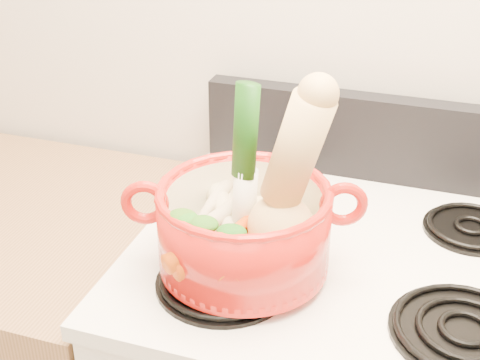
% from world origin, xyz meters
% --- Properties ---
extents(wall_back, '(3.50, 0.02, 2.60)m').
position_xyz_m(wall_back, '(0.00, 1.75, 1.30)').
color(wall_back, beige).
rests_on(wall_back, floor).
extents(cooktop, '(0.78, 0.67, 0.03)m').
position_xyz_m(cooktop, '(0.00, 1.40, 0.93)').
color(cooktop, white).
rests_on(cooktop, stove_body).
extents(control_backsplash, '(0.76, 0.05, 0.18)m').
position_xyz_m(control_backsplash, '(0.00, 1.70, 1.04)').
color(control_backsplash, black).
rests_on(control_backsplash, cooktop).
extents(burner_front_left, '(0.22, 0.22, 0.02)m').
position_xyz_m(burner_front_left, '(-0.19, 1.24, 0.96)').
color(burner_front_left, black).
rests_on(burner_front_left, cooktop).
extents(burner_front_right, '(0.22, 0.22, 0.02)m').
position_xyz_m(burner_front_right, '(0.19, 1.24, 0.96)').
color(burner_front_right, black).
rests_on(burner_front_right, cooktop).
extents(burner_back_left, '(0.17, 0.17, 0.02)m').
position_xyz_m(burner_back_left, '(-0.19, 1.54, 0.96)').
color(burner_back_left, black).
rests_on(burner_back_left, cooktop).
extents(burner_back_right, '(0.17, 0.17, 0.02)m').
position_xyz_m(burner_back_right, '(0.19, 1.54, 0.96)').
color(burner_back_right, black).
rests_on(burner_back_right, cooktop).
extents(dutch_oven, '(0.35, 0.35, 0.14)m').
position_xyz_m(dutch_oven, '(-0.17, 1.28, 1.04)').
color(dutch_oven, '#B7170F').
rests_on(dutch_oven, burner_front_left).
extents(pot_handle_left, '(0.08, 0.04, 0.08)m').
position_xyz_m(pot_handle_left, '(-0.32, 1.24, 1.08)').
color(pot_handle_left, '#B7170F').
rests_on(pot_handle_left, dutch_oven).
extents(pot_handle_right, '(0.08, 0.04, 0.08)m').
position_xyz_m(pot_handle_right, '(-0.02, 1.33, 1.08)').
color(pot_handle_right, '#B7170F').
rests_on(pot_handle_right, dutch_oven).
extents(squash, '(0.23, 0.18, 0.31)m').
position_xyz_m(squash, '(-0.11, 1.29, 1.14)').
color(squash, tan).
rests_on(squash, dutch_oven).
extents(leek, '(0.06, 0.08, 0.29)m').
position_xyz_m(leek, '(-0.18, 1.32, 1.14)').
color(leek, silver).
rests_on(leek, dutch_oven).
extents(ginger, '(0.09, 0.07, 0.05)m').
position_xyz_m(ginger, '(-0.17, 1.37, 1.02)').
color(ginger, '#CEB47F').
rests_on(ginger, dutch_oven).
extents(parsnip_0, '(0.07, 0.23, 0.06)m').
position_xyz_m(parsnip_0, '(-0.20, 1.29, 1.02)').
color(parsnip_0, beige).
rests_on(parsnip_0, dutch_oven).
extents(parsnip_1, '(0.08, 0.19, 0.05)m').
position_xyz_m(parsnip_1, '(-0.23, 1.32, 1.02)').
color(parsnip_1, beige).
rests_on(parsnip_1, dutch_oven).
extents(parsnip_2, '(0.15, 0.20, 0.06)m').
position_xyz_m(parsnip_2, '(-0.21, 1.32, 1.03)').
color(parsnip_2, beige).
rests_on(parsnip_2, dutch_oven).
extents(parsnip_3, '(0.13, 0.18, 0.06)m').
position_xyz_m(parsnip_3, '(-0.24, 1.29, 1.04)').
color(parsnip_3, beige).
rests_on(parsnip_3, dutch_oven).
extents(parsnip_4, '(0.06, 0.19, 0.05)m').
position_xyz_m(parsnip_4, '(-0.24, 1.34, 1.04)').
color(parsnip_4, beige).
rests_on(parsnip_4, dutch_oven).
extents(carrot_0, '(0.06, 0.17, 0.05)m').
position_xyz_m(carrot_0, '(-0.16, 1.23, 1.01)').
color(carrot_0, '#C55E09').
rests_on(carrot_0, dutch_oven).
extents(carrot_1, '(0.11, 0.15, 0.05)m').
position_xyz_m(carrot_1, '(-0.19, 1.22, 1.02)').
color(carrot_1, '#CB560A').
rests_on(carrot_1, dutch_oven).
extents(carrot_2, '(0.06, 0.18, 0.05)m').
position_xyz_m(carrot_2, '(-0.16, 1.23, 1.03)').
color(carrot_2, '#D44D0A').
rests_on(carrot_2, dutch_oven).
extents(carrot_3, '(0.11, 0.15, 0.05)m').
position_xyz_m(carrot_3, '(-0.21, 1.22, 1.04)').
color(carrot_3, '#DB460A').
rests_on(carrot_3, dutch_oven).
extents(carrot_4, '(0.07, 0.18, 0.05)m').
position_xyz_m(carrot_4, '(-0.18, 1.26, 1.04)').
color(carrot_4, red).
rests_on(carrot_4, dutch_oven).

